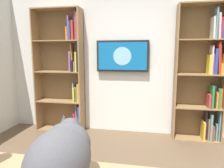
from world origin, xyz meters
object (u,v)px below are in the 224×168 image
at_px(bookshelf_left, 205,76).
at_px(bookshelf_right, 65,70).
at_px(cat, 61,155).
at_px(wall_mounted_tv, 122,56).

height_order(bookshelf_left, bookshelf_right, bookshelf_right).
bearing_deg(cat, wall_mounted_tv, -89.36).
bearing_deg(bookshelf_right, wall_mounted_tv, -175.68).
relative_size(bookshelf_left, wall_mounted_tv, 2.40).
distance_m(bookshelf_left, bookshelf_right, 2.39).
bearing_deg(bookshelf_right, cat, 112.92).
bearing_deg(cat, bookshelf_right, -67.08).
distance_m(bookshelf_left, wall_mounted_tv, 1.39).
xyz_separation_m(bookshelf_left, wall_mounted_tv, (1.35, -0.09, 0.32)).
height_order(bookshelf_right, cat, bookshelf_right).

